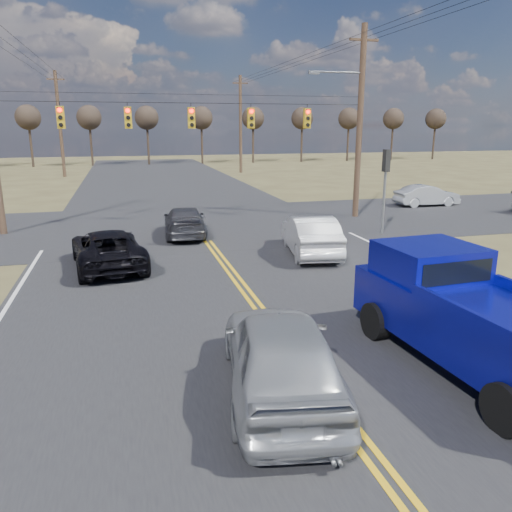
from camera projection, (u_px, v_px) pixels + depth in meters
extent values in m
plane|color=brown|center=(338.00, 414.00, 8.82)|extent=(160.00, 160.00, 0.00)
cube|color=#28282B|center=(226.00, 266.00, 18.17)|extent=(14.00, 120.00, 0.02)
cube|color=#28282B|center=(195.00, 225.00, 25.65)|extent=(120.00, 12.00, 0.02)
cylinder|color=#473323|center=(360.00, 124.00, 26.62)|extent=(0.32, 0.32, 10.00)
cube|color=#473323|center=(364.00, 40.00, 25.55)|extent=(1.60, 0.12, 0.12)
cylinder|color=black|center=(191.00, 103.00, 24.13)|extent=(18.00, 0.02, 0.02)
cylinder|color=black|center=(191.00, 94.00, 24.03)|extent=(18.00, 0.02, 0.02)
cube|color=#B28C14|center=(61.00, 117.00, 22.82)|extent=(0.34, 0.24, 1.00)
cylinder|color=#FF0C05|center=(60.00, 110.00, 22.60)|extent=(0.20, 0.06, 0.20)
cylinder|color=black|center=(60.00, 117.00, 22.69)|extent=(0.20, 0.06, 0.20)
cylinder|color=black|center=(61.00, 125.00, 22.77)|extent=(0.20, 0.06, 0.20)
cube|color=black|center=(59.00, 107.00, 22.55)|extent=(0.24, 0.14, 0.03)
cube|color=#B28C14|center=(128.00, 118.00, 23.56)|extent=(0.34, 0.24, 1.00)
cylinder|color=#FF0C05|center=(128.00, 110.00, 23.35)|extent=(0.20, 0.06, 0.20)
cylinder|color=black|center=(128.00, 118.00, 23.43)|extent=(0.20, 0.06, 0.20)
cylinder|color=black|center=(129.00, 125.00, 23.51)|extent=(0.20, 0.06, 0.20)
cube|color=black|center=(128.00, 108.00, 23.29)|extent=(0.24, 0.14, 0.03)
cube|color=#B28C14|center=(191.00, 118.00, 24.31)|extent=(0.34, 0.24, 1.00)
cylinder|color=#FF0C05|center=(192.00, 111.00, 24.09)|extent=(0.20, 0.06, 0.20)
cylinder|color=black|center=(192.00, 118.00, 24.18)|extent=(0.20, 0.06, 0.20)
cylinder|color=black|center=(192.00, 125.00, 24.26)|extent=(0.20, 0.06, 0.20)
cube|color=black|center=(192.00, 108.00, 24.04)|extent=(0.24, 0.14, 0.03)
cube|color=#B28C14|center=(251.00, 118.00, 25.05)|extent=(0.34, 0.24, 1.00)
cylinder|color=#FF0C05|center=(252.00, 111.00, 24.84)|extent=(0.20, 0.06, 0.20)
cylinder|color=black|center=(252.00, 118.00, 24.92)|extent=(0.20, 0.06, 0.20)
cylinder|color=black|center=(252.00, 125.00, 25.00)|extent=(0.20, 0.06, 0.20)
cube|color=black|center=(252.00, 109.00, 24.78)|extent=(0.24, 0.14, 0.03)
cube|color=#B28C14|center=(307.00, 118.00, 25.79)|extent=(0.34, 0.24, 1.00)
cylinder|color=#FF0C05|center=(308.00, 112.00, 25.58)|extent=(0.20, 0.06, 0.20)
cylinder|color=black|center=(308.00, 118.00, 25.66)|extent=(0.20, 0.06, 0.20)
cylinder|color=black|center=(308.00, 125.00, 25.75)|extent=(0.20, 0.06, 0.20)
cube|color=black|center=(308.00, 109.00, 25.52)|extent=(0.24, 0.14, 0.03)
cylinder|color=slate|center=(384.00, 200.00, 23.07)|extent=(0.12, 0.12, 3.20)
cube|color=black|center=(386.00, 161.00, 22.62)|extent=(0.24, 0.34, 1.00)
cylinder|color=slate|center=(337.00, 72.00, 25.61)|extent=(2.80, 0.10, 0.10)
cube|color=slate|center=(314.00, 72.00, 25.30)|extent=(0.55, 0.22, 0.14)
cylinder|color=#473323|center=(60.00, 125.00, 48.33)|extent=(0.32, 0.32, 10.00)
cube|color=#473323|center=(55.00, 79.00, 47.26)|extent=(1.60, 0.12, 0.12)
cylinder|color=#473323|center=(241.00, 125.00, 52.79)|extent=(0.32, 0.32, 10.00)
cube|color=#473323|center=(240.00, 83.00, 51.73)|extent=(1.60, 0.12, 0.12)
cylinder|color=black|center=(360.00, 34.00, 24.42)|extent=(0.02, 58.00, 0.02)
cylinder|color=black|center=(373.00, 34.00, 24.59)|extent=(0.02, 58.00, 0.02)
cylinder|color=black|center=(386.00, 35.00, 24.76)|extent=(0.02, 58.00, 0.02)
cylinder|color=#33261C|center=(31.00, 144.00, 60.75)|extent=(0.28, 0.28, 5.50)
sphere|color=#2D231C|center=(28.00, 117.00, 59.95)|extent=(3.00, 3.00, 3.00)
cylinder|color=#33261C|center=(91.00, 144.00, 62.48)|extent=(0.28, 0.28, 5.50)
sphere|color=#2D231C|center=(89.00, 117.00, 61.68)|extent=(3.00, 3.00, 3.00)
cylinder|color=#33261C|center=(148.00, 143.00, 64.22)|extent=(0.28, 0.28, 5.50)
sphere|color=#2D231C|center=(147.00, 118.00, 63.42)|extent=(3.00, 3.00, 3.00)
cylinder|color=#33261C|center=(202.00, 143.00, 65.96)|extent=(0.28, 0.28, 5.50)
sphere|color=#2D231C|center=(201.00, 118.00, 65.16)|extent=(3.00, 3.00, 3.00)
cylinder|color=#33261C|center=(253.00, 142.00, 67.69)|extent=(0.28, 0.28, 5.50)
sphere|color=#2D231C|center=(253.00, 118.00, 66.89)|extent=(3.00, 3.00, 3.00)
cylinder|color=#33261C|center=(302.00, 142.00, 69.43)|extent=(0.28, 0.28, 5.50)
sphere|color=#2D231C|center=(302.00, 118.00, 68.63)|extent=(3.00, 3.00, 3.00)
cylinder|color=#33261C|center=(348.00, 141.00, 71.17)|extent=(0.28, 0.28, 5.50)
sphere|color=#2D231C|center=(349.00, 118.00, 70.37)|extent=(3.00, 3.00, 3.00)
cylinder|color=#33261C|center=(392.00, 141.00, 72.90)|extent=(0.28, 0.28, 5.50)
sphere|color=#2D231C|center=(393.00, 119.00, 72.10)|extent=(3.00, 3.00, 3.00)
cylinder|color=#33261C|center=(434.00, 141.00, 74.64)|extent=(0.28, 0.28, 5.50)
sphere|color=#2D231C|center=(436.00, 119.00, 73.84)|extent=(3.00, 3.00, 3.00)
cylinder|color=black|center=(507.00, 409.00, 8.18)|extent=(0.41, 0.91, 0.89)
cylinder|color=black|center=(376.00, 321.00, 11.86)|extent=(0.41, 0.91, 0.89)
cylinder|color=black|center=(450.00, 311.00, 12.50)|extent=(0.41, 0.91, 0.89)
cube|color=#0D1091|center=(475.00, 324.00, 10.20)|extent=(2.60, 6.14, 1.11)
cube|color=#0D1091|center=(429.00, 262.00, 11.45)|extent=(2.17, 2.02, 0.80)
cube|color=black|center=(457.00, 273.00, 10.60)|extent=(1.78, 0.18, 0.50)
cube|color=#0D1091|center=(479.00, 321.00, 8.64)|extent=(0.34, 3.67, 0.22)
imported|color=#9A9DA2|center=(280.00, 353.00, 9.27)|extent=(2.78, 5.18, 1.68)
imported|color=black|center=(108.00, 249.00, 17.77)|extent=(2.89, 5.20, 1.38)
imported|color=silver|center=(311.00, 235.00, 19.59)|extent=(2.41, 4.93, 1.55)
imported|color=#36363C|center=(185.00, 222.00, 22.95)|extent=(2.20, 4.68, 1.32)
imported|color=#A8ACB0|center=(427.00, 196.00, 31.46)|extent=(1.51, 4.05, 1.32)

